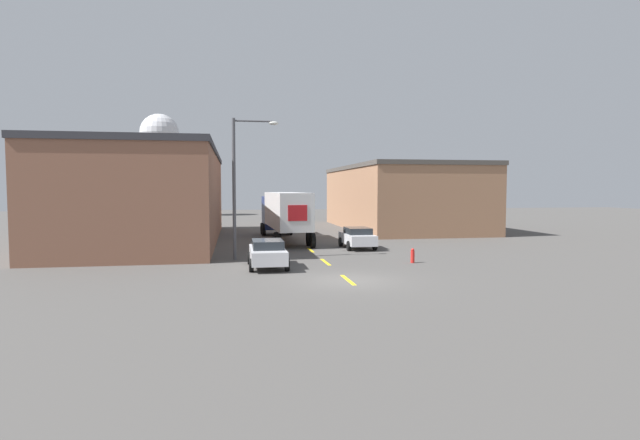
% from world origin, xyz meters
% --- Properties ---
extents(ground_plane, '(160.00, 160.00, 0.00)m').
position_xyz_m(ground_plane, '(0.00, 0.00, 0.00)').
color(ground_plane, '#4C4947').
extents(road_centerline, '(0.20, 14.06, 0.01)m').
position_xyz_m(road_centerline, '(0.00, 5.80, 0.00)').
color(road_centerline, yellow).
rests_on(road_centerline, ground_plane).
extents(warehouse_left, '(10.49, 26.61, 7.22)m').
position_xyz_m(warehouse_left, '(-11.65, 19.53, 3.61)').
color(warehouse_left, brown).
rests_on(warehouse_left, ground_plane).
extents(warehouse_right, '(11.71, 22.98, 6.63)m').
position_xyz_m(warehouse_right, '(12.26, 28.96, 3.32)').
color(warehouse_right, '#9E7051').
rests_on(warehouse_right, ground_plane).
extents(semi_truck, '(3.25, 13.44, 3.90)m').
position_xyz_m(semi_truck, '(-1.14, 18.36, 2.36)').
color(semi_truck, navy).
rests_on(semi_truck, ground_plane).
extents(parked_car_left_near, '(2.03, 4.27, 1.48)m').
position_xyz_m(parked_car_left_near, '(-3.40, 4.36, 0.79)').
color(parked_car_left_near, silver).
rests_on(parked_car_left_near, ground_plane).
extents(parked_car_right_mid, '(2.03, 4.27, 1.48)m').
position_xyz_m(parked_car_right_mid, '(3.40, 11.93, 0.79)').
color(parked_car_right_mid, silver).
rests_on(parked_car_right_mid, ground_plane).
extents(water_tower, '(5.94, 5.94, 15.80)m').
position_xyz_m(water_tower, '(-16.44, 58.96, 12.65)').
color(water_tower, '#47474C').
rests_on(water_tower, ground_plane).
extents(street_lamp, '(2.73, 0.32, 8.31)m').
position_xyz_m(street_lamp, '(-4.80, 7.74, 4.83)').
color(street_lamp, '#4C4C51').
rests_on(street_lamp, ground_plane).
extents(fire_hydrant, '(0.22, 0.22, 0.83)m').
position_xyz_m(fire_hydrant, '(4.80, 4.67, 0.41)').
color(fire_hydrant, red).
rests_on(fire_hydrant, ground_plane).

